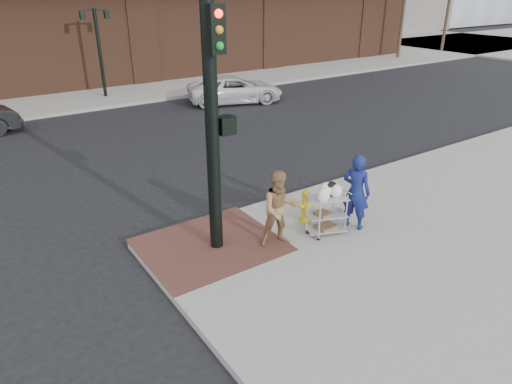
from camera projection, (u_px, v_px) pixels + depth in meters
ground at (258, 262)px, 9.26m from camera, size 220.00×220.00×0.00m
sidewalk_far at (168, 48)px, 39.66m from camera, size 65.00×36.00×0.15m
brick_curb_ramp at (210, 245)px, 9.56m from camera, size 2.80×2.40×0.01m
lamp_post at (99, 43)px, 21.20m from camera, size 1.32×0.22×4.00m
traffic_signal_pole at (214, 121)px, 8.42m from camera, size 0.61×0.51×5.00m
woman_blue at (356, 192)px, 9.94m from camera, size 0.63×0.74×1.71m
pedestrian_tan at (280, 209)px, 9.28m from camera, size 0.95×0.84×1.63m
minivan_white at (235, 89)px, 21.41m from camera, size 4.87×3.36×1.24m
utility_cart at (327, 211)px, 9.83m from camera, size 0.94×0.73×1.15m
fire_hydrant at (306, 206)px, 10.35m from camera, size 0.37×0.26×0.78m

